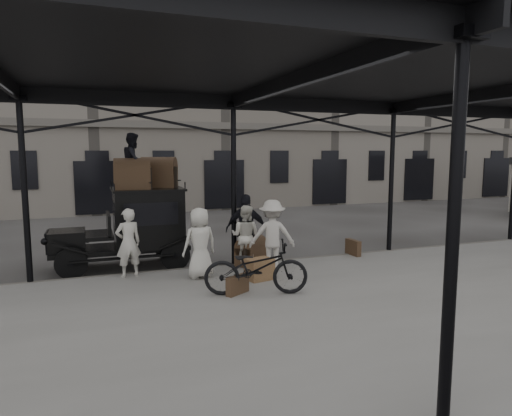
% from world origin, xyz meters
% --- Properties ---
extents(ground, '(120.00, 120.00, 0.00)m').
position_xyz_m(ground, '(0.00, 0.00, 0.00)').
color(ground, '#383533').
rests_on(ground, ground).
extents(platform, '(28.00, 8.00, 0.15)m').
position_xyz_m(platform, '(0.00, -2.00, 0.07)').
color(platform, slate).
rests_on(platform, ground).
extents(canopy, '(22.50, 9.00, 4.74)m').
position_xyz_m(canopy, '(0.00, -1.72, 4.60)').
color(canopy, black).
rests_on(canopy, ground).
extents(building_frontage, '(64.00, 8.00, 14.00)m').
position_xyz_m(building_frontage, '(0.00, 18.00, 7.00)').
color(building_frontage, slate).
rests_on(building_frontage, ground).
extents(taxi, '(3.65, 1.55, 2.18)m').
position_xyz_m(taxi, '(-2.43, 3.18, 1.20)').
color(taxi, black).
rests_on(taxi, ground).
extents(porter_left, '(0.68, 0.53, 1.68)m').
position_xyz_m(porter_left, '(-2.78, 1.66, 0.99)').
color(porter_left, beige).
rests_on(porter_left, platform).
extents(porter_midleft, '(1.00, 0.98, 1.63)m').
position_xyz_m(porter_midleft, '(0.21, 1.66, 0.96)').
color(porter_midleft, silver).
rests_on(porter_midleft, platform).
extents(porter_centre, '(0.92, 0.69, 1.70)m').
position_xyz_m(porter_centre, '(-1.17, 0.99, 1.00)').
color(porter_centre, beige).
rests_on(porter_centre, platform).
extents(porter_official, '(1.21, 0.88, 1.90)m').
position_xyz_m(porter_official, '(0.29, 1.80, 1.10)').
color(porter_official, black).
rests_on(porter_official, platform).
extents(porter_right, '(1.31, 0.97, 1.81)m').
position_xyz_m(porter_right, '(0.74, 1.09, 1.05)').
color(porter_right, beige).
rests_on(porter_right, platform).
extents(bicycle, '(2.33, 1.34, 1.16)m').
position_xyz_m(bicycle, '(-0.35, -0.69, 0.73)').
color(bicycle, black).
rests_on(bicycle, platform).
extents(porter_roof, '(0.75, 0.86, 1.49)m').
position_xyz_m(porter_roof, '(-2.46, 3.08, 2.92)').
color(porter_roof, black).
rests_on(porter_roof, taxi).
extents(steamer_trunk_roof_near, '(1.00, 0.69, 0.68)m').
position_xyz_m(steamer_trunk_roof_near, '(-2.51, 2.93, 2.52)').
color(steamer_trunk_roof_near, '#43301F').
rests_on(steamer_trunk_roof_near, taxi).
extents(steamer_trunk_roof_far, '(1.11, 0.91, 0.70)m').
position_xyz_m(steamer_trunk_roof_far, '(-1.76, 3.38, 2.53)').
color(steamer_trunk_roof_far, '#43301F').
rests_on(steamer_trunk_roof_far, taxi).
extents(steamer_trunk_platform, '(1.00, 0.94, 0.63)m').
position_xyz_m(steamer_trunk_platform, '(0.41, 1.78, 0.47)').
color(steamer_trunk_platform, '#43301F').
rests_on(steamer_trunk_platform, platform).
extents(wicker_hamper, '(0.69, 0.57, 0.50)m').
position_xyz_m(wicker_hamper, '(0.11, 0.34, 0.40)').
color(wicker_hamper, olive).
rests_on(wicker_hamper, platform).
extents(suitcase_upright, '(0.19, 0.61, 0.45)m').
position_xyz_m(suitcase_upright, '(3.60, 1.80, 0.38)').
color(suitcase_upright, '#43301F').
rests_on(suitcase_upright, platform).
extents(suitcase_flat, '(0.59, 0.44, 0.40)m').
position_xyz_m(suitcase_flat, '(-0.72, -0.53, 0.35)').
color(suitcase_flat, '#43301F').
rests_on(suitcase_flat, platform).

